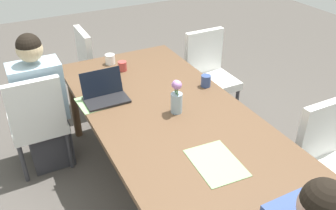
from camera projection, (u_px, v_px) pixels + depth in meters
name	position (u px, v px, depth m)	size (l,w,h in m)	color
ground_plane	(168.00, 186.00, 2.97)	(10.00, 10.00, 0.00)	#4C4742
dining_table	(168.00, 118.00, 2.62)	(2.26, 1.08, 0.74)	brown
chair_near_left_near	(37.00, 119.00, 2.93)	(0.44, 0.44, 0.90)	silver
person_near_left_near	(43.00, 110.00, 3.00)	(0.36, 0.40, 1.19)	#2D2D33
chair_head_left_left_far	(97.00, 66.00, 3.80)	(0.44, 0.44, 0.90)	silver
chair_far_right_near	(209.00, 71.00, 3.68)	(0.44, 0.44, 0.90)	silver
chair_far_right_mid	(330.00, 159.00, 2.51)	(0.44, 0.44, 0.90)	silver
flower_vase	(177.00, 95.00, 2.50)	(0.10, 0.08, 0.26)	#8EA8B7
placemat_near_left_near	(102.00, 100.00, 2.71)	(0.36, 0.26, 0.00)	#7FAD70
placemat_head_right_left_mid	(216.00, 163.00, 2.10)	(0.36, 0.26, 0.00)	#7FAD70
laptop_near_left_near	(105.00, 94.00, 2.70)	(0.22, 0.32, 0.21)	black
coffee_mug_near_left	(206.00, 81.00, 2.88)	(0.08, 0.08, 0.09)	#33477A
coffee_mug_near_right	(110.00, 59.00, 3.24)	(0.09, 0.09, 0.09)	white
coffee_mug_centre_left	(122.00, 66.00, 3.13)	(0.08, 0.08, 0.08)	#AD3D38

